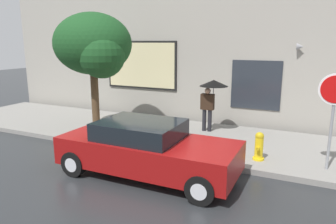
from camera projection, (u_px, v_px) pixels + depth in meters
name	position (u px, v px, depth m)	size (l,w,h in m)	color
ground_plane	(143.00, 172.00, 8.02)	(60.00, 60.00, 0.00)	#282B2D
sidewalk	(187.00, 138.00, 10.65)	(20.00, 4.00, 0.15)	gray
building_facade	(211.00, 36.00, 12.12)	(20.00, 0.67, 7.00)	#9E998E
parked_car	(147.00, 149.00, 7.70)	(4.39, 1.86, 1.37)	maroon
fire_hydrant	(259.00, 146.00, 8.38)	(0.30, 0.44, 0.77)	yellow
pedestrian_with_umbrella	(212.00, 90.00, 10.82)	(0.99, 0.99, 1.84)	black
street_tree	(94.00, 46.00, 10.54)	(2.78, 2.37, 4.09)	#4C3823
stop_sign	(334.00, 103.00, 7.44)	(0.76, 0.10, 2.40)	gray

